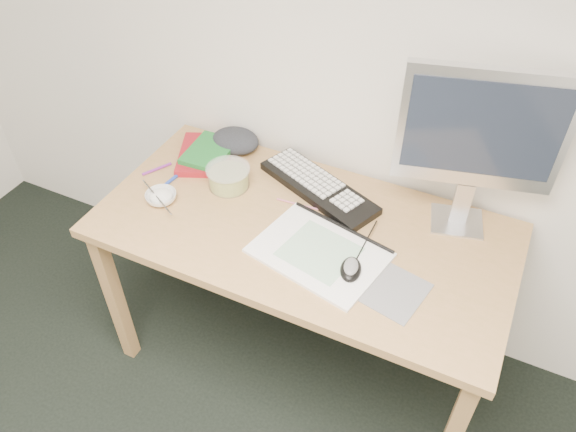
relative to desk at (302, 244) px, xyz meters
name	(u,v)px	position (x,y,z in m)	size (l,w,h in m)	color
desk	(302,244)	(0.00, 0.00, 0.00)	(1.40, 0.70, 0.75)	tan
mousepad	(388,288)	(0.34, -0.13, 0.08)	(0.21, 0.19, 0.00)	slate
sketchpad	(319,253)	(0.10, -0.09, 0.09)	(0.40, 0.29, 0.01)	white
keyboard	(319,188)	(-0.03, 0.20, 0.10)	(0.48, 0.15, 0.03)	black
monitor	(481,134)	(0.46, 0.25, 0.44)	(0.49, 0.19, 0.57)	silver
mouse	(351,267)	(0.22, -0.13, 0.11)	(0.07, 0.10, 0.04)	black
rice_bowl	(161,197)	(-0.50, -0.10, 0.10)	(0.11, 0.11, 0.03)	white
chopsticks	(157,197)	(-0.50, -0.12, 0.12)	(0.02, 0.02, 0.22)	#AEAEB0
fruit_tub	(228,177)	(-0.33, 0.08, 0.12)	(0.16, 0.16, 0.08)	#E8F054
book_red	(205,155)	(-0.50, 0.19, 0.10)	(0.19, 0.26, 0.03)	maroon
book_green	(209,151)	(-0.48, 0.19, 0.12)	(0.15, 0.21, 0.02)	#1B6E2A
cloth_lump	(235,141)	(-0.43, 0.30, 0.12)	(0.16, 0.13, 0.07)	#25272D
pencil_pink	(299,204)	(-0.06, 0.09, 0.09)	(0.01, 0.01, 0.16)	#D26985
pencil_tan	(315,223)	(0.03, 0.03, 0.09)	(0.01, 0.01, 0.16)	tan
pencil_black	(334,221)	(0.09, 0.07, 0.09)	(0.01, 0.01, 0.18)	black
marker_blue	(177,175)	(-0.53, 0.04, 0.09)	(0.01, 0.01, 0.14)	#213EB2
marker_orange	(198,167)	(-0.49, 0.12, 0.09)	(0.01, 0.01, 0.14)	orange
marker_purple	(157,169)	(-0.62, 0.04, 0.09)	(0.01, 0.01, 0.12)	#7A268C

